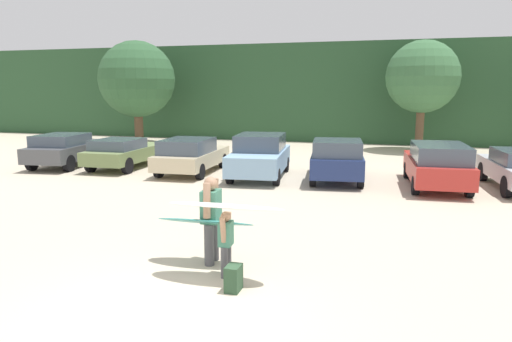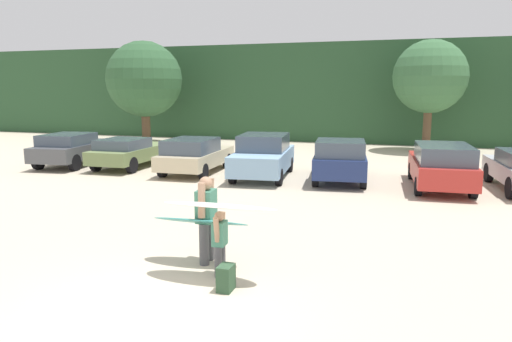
{
  "view_description": "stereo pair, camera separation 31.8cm",
  "coord_description": "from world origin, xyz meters",
  "px_view_note": "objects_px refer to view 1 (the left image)",
  "views": [
    {
      "loc": [
        3.35,
        -6.02,
        3.41
      ],
      "look_at": [
        -0.32,
        6.33,
        1.16
      ],
      "focal_mm": 32.97,
      "sensor_mm": 36.0,
      "label": 1
    },
    {
      "loc": [
        3.65,
        -5.93,
        3.41
      ],
      "look_at": [
        -0.32,
        6.33,
        1.16
      ],
      "focal_mm": 32.97,
      "sensor_mm": 36.0,
      "label": 2
    }
  ],
  "objects_px": {
    "parked_car_red": "(437,164)",
    "parked_car_sky_blue": "(260,156)",
    "person_adult": "(211,215)",
    "parked_car_olive_green": "(125,152)",
    "person_child": "(226,240)",
    "parked_car_dark_gray": "(67,149)",
    "surfboard_teal": "(205,222)",
    "backpack_dropped": "(233,278)",
    "parked_car_champagne": "(191,155)",
    "parked_car_navy": "(337,159)",
    "surfboard_white": "(226,206)"
  },
  "relations": [
    {
      "from": "parked_car_olive_green",
      "to": "backpack_dropped",
      "type": "height_order",
      "value": "parked_car_olive_green"
    },
    {
      "from": "parked_car_dark_gray",
      "to": "backpack_dropped",
      "type": "xyz_separation_m",
      "value": [
        11.5,
        -10.38,
        -0.56
      ]
    },
    {
      "from": "person_child",
      "to": "surfboard_white",
      "type": "bearing_deg",
      "value": 108.01
    },
    {
      "from": "parked_car_red",
      "to": "person_adult",
      "type": "bearing_deg",
      "value": 147.61
    },
    {
      "from": "parked_car_sky_blue",
      "to": "surfboard_white",
      "type": "xyz_separation_m",
      "value": [
        2.2,
        -9.82,
        0.52
      ]
    },
    {
      "from": "parked_car_dark_gray",
      "to": "surfboard_teal",
      "type": "relative_size",
      "value": 2.3
    },
    {
      "from": "parked_car_olive_green",
      "to": "person_child",
      "type": "distance_m",
      "value": 13.13
    },
    {
      "from": "surfboard_teal",
      "to": "person_adult",
      "type": "bearing_deg",
      "value": -141.14
    },
    {
      "from": "parked_car_red",
      "to": "backpack_dropped",
      "type": "bearing_deg",
      "value": 154.48
    },
    {
      "from": "surfboard_teal",
      "to": "surfboard_white",
      "type": "relative_size",
      "value": 0.92
    },
    {
      "from": "parked_car_navy",
      "to": "parked_car_red",
      "type": "relative_size",
      "value": 0.94
    },
    {
      "from": "person_child",
      "to": "backpack_dropped",
      "type": "height_order",
      "value": "person_child"
    },
    {
      "from": "surfboard_teal",
      "to": "surfboard_white",
      "type": "distance_m",
      "value": 1.04
    },
    {
      "from": "person_child",
      "to": "backpack_dropped",
      "type": "xyz_separation_m",
      "value": [
        0.35,
        -0.59,
        -0.47
      ]
    },
    {
      "from": "surfboard_teal",
      "to": "parked_car_dark_gray",
      "type": "bearing_deg",
      "value": -44.62
    },
    {
      "from": "person_adult",
      "to": "surfboard_white",
      "type": "xyz_separation_m",
      "value": [
        0.57,
        -0.7,
        0.39
      ]
    },
    {
      "from": "parked_car_sky_blue",
      "to": "parked_car_red",
      "type": "relative_size",
      "value": 0.99
    },
    {
      "from": "parked_car_navy",
      "to": "person_adult",
      "type": "relative_size",
      "value": 2.51
    },
    {
      "from": "parked_car_navy",
      "to": "person_adult",
      "type": "xyz_separation_m",
      "value": [
        -1.34,
        -9.19,
        0.15
      ]
    },
    {
      "from": "parked_car_navy",
      "to": "person_adult",
      "type": "height_order",
      "value": "person_adult"
    },
    {
      "from": "parked_car_dark_gray",
      "to": "parked_car_red",
      "type": "bearing_deg",
      "value": -98.28
    },
    {
      "from": "parked_car_champagne",
      "to": "parked_car_sky_blue",
      "type": "distance_m",
      "value": 2.97
    },
    {
      "from": "person_adult",
      "to": "parked_car_olive_green",
      "type": "bearing_deg",
      "value": -53.67
    },
    {
      "from": "person_child",
      "to": "parked_car_dark_gray",
      "type": "bearing_deg",
      "value": -44.59
    },
    {
      "from": "person_child",
      "to": "surfboard_teal",
      "type": "height_order",
      "value": "person_child"
    },
    {
      "from": "parked_car_champagne",
      "to": "person_child",
      "type": "distance_m",
      "value": 11.0
    },
    {
      "from": "parked_car_sky_blue",
      "to": "parked_car_navy",
      "type": "height_order",
      "value": "parked_car_sky_blue"
    },
    {
      "from": "parked_car_champagne",
      "to": "person_adult",
      "type": "bearing_deg",
      "value": -156.36
    },
    {
      "from": "parked_car_champagne",
      "to": "parked_car_navy",
      "type": "bearing_deg",
      "value": -92.97
    },
    {
      "from": "parked_car_olive_green",
      "to": "surfboard_teal",
      "type": "relative_size",
      "value": 2.24
    },
    {
      "from": "parked_car_sky_blue",
      "to": "person_child",
      "type": "distance_m",
      "value": 9.91
    },
    {
      "from": "parked_car_sky_blue",
      "to": "parked_car_red",
      "type": "distance_m",
      "value": 6.47
    },
    {
      "from": "parked_car_champagne",
      "to": "surfboard_white",
      "type": "bearing_deg",
      "value": -155.37
    },
    {
      "from": "parked_car_red",
      "to": "person_adult",
      "type": "distance_m",
      "value": 10.15
    },
    {
      "from": "parked_car_navy",
      "to": "surfboard_teal",
      "type": "relative_size",
      "value": 2.19
    },
    {
      "from": "parked_car_navy",
      "to": "backpack_dropped",
      "type": "relative_size",
      "value": 9.71
    },
    {
      "from": "parked_car_sky_blue",
      "to": "parked_car_navy",
      "type": "distance_m",
      "value": 2.97
    },
    {
      "from": "surfboard_white",
      "to": "backpack_dropped",
      "type": "bearing_deg",
      "value": 121.64
    },
    {
      "from": "parked_car_dark_gray",
      "to": "parked_car_sky_blue",
      "type": "relative_size",
      "value": 1.0
    },
    {
      "from": "parked_car_dark_gray",
      "to": "surfboard_teal",
      "type": "bearing_deg",
      "value": -138.62
    },
    {
      "from": "surfboard_teal",
      "to": "backpack_dropped",
      "type": "xyz_separation_m",
      "value": [
        0.95,
        -1.05,
        -0.63
      ]
    },
    {
      "from": "surfboard_white",
      "to": "parked_car_navy",
      "type": "bearing_deg",
      "value": -96.28
    },
    {
      "from": "surfboard_white",
      "to": "person_adult",
      "type": "bearing_deg",
      "value": -52.91
    },
    {
      "from": "parked_car_navy",
      "to": "surfboard_white",
      "type": "distance_m",
      "value": 9.94
    },
    {
      "from": "parked_car_champagne",
      "to": "parked_car_navy",
      "type": "relative_size",
      "value": 1.01
    },
    {
      "from": "parked_car_red",
      "to": "parked_car_sky_blue",
      "type": "bearing_deg",
      "value": 84.34
    },
    {
      "from": "person_adult",
      "to": "surfboard_teal",
      "type": "bearing_deg",
      "value": 38.69
    },
    {
      "from": "parked_car_dark_gray",
      "to": "parked_car_red",
      "type": "height_order",
      "value": "parked_car_red"
    },
    {
      "from": "parked_car_olive_green",
      "to": "parked_car_red",
      "type": "height_order",
      "value": "parked_car_red"
    },
    {
      "from": "parked_car_sky_blue",
      "to": "person_child",
      "type": "relative_size",
      "value": 3.74
    }
  ]
}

